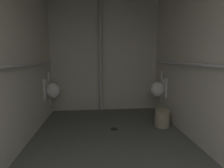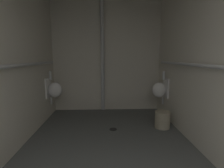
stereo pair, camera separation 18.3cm
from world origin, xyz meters
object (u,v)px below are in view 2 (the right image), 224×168
at_px(floor_drain, 113,129).
at_px(waste_bin, 162,119).
at_px(urinal_right_mid, 160,89).
at_px(standpipe_back_wall, 102,58).
at_px(urinal_left_mid, 54,89).

distance_m(floor_drain, waste_bin, 0.98).
relative_size(urinal_right_mid, standpipe_back_wall, 0.28).
relative_size(standpipe_back_wall, floor_drain, 19.04).
relative_size(urinal_left_mid, floor_drain, 5.39).
xyz_separation_m(urinal_right_mid, standpipe_back_wall, (-1.30, 0.52, 0.71)).
height_order(urinal_right_mid, floor_drain, urinal_right_mid).
xyz_separation_m(urinal_left_mid, standpipe_back_wall, (1.09, 0.43, 0.71)).
height_order(urinal_right_mid, standpipe_back_wall, standpipe_back_wall).
bearing_deg(waste_bin, urinal_right_mid, 78.09).
relative_size(urinal_left_mid, waste_bin, 2.33).
bearing_deg(waste_bin, standpipe_back_wall, 137.19).
bearing_deg(standpipe_back_wall, waste_bin, -42.81).
bearing_deg(urinal_right_mid, waste_bin, -101.91).
distance_m(standpipe_back_wall, waste_bin, 2.00).
height_order(urinal_left_mid, urinal_right_mid, same).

